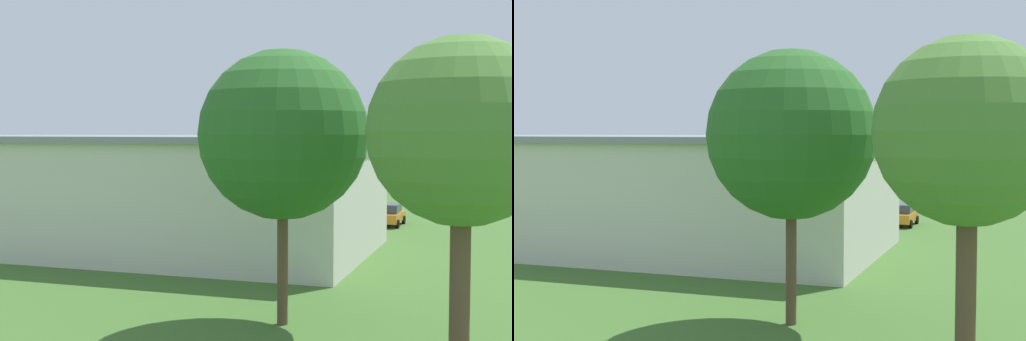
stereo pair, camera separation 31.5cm
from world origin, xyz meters
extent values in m
plane|color=#3D6628|center=(0.00, 0.00, 0.00)|extent=(400.00, 400.00, 0.00)
cube|color=beige|center=(-1.14, 40.25, 3.26)|extent=(27.52, 15.92, 6.52)
cube|color=gray|center=(-1.14, 40.25, 6.69)|extent=(28.14, 16.54, 0.35)
cube|color=#384251|center=(-0.89, 32.69, 2.67)|extent=(9.46, 0.47, 5.34)
cylinder|color=#B21E1E|center=(5.46, -3.13, 4.38)|extent=(4.90, 6.62, 2.13)
cone|color=black|center=(3.32, -6.36, 3.82)|extent=(1.09, 1.10, 0.87)
cube|color=#B21E1E|center=(5.00, -3.82, 4.09)|extent=(8.52, 6.31, 0.33)
cube|color=#B21E1E|center=(4.66, -4.33, 5.37)|extent=(8.52, 6.31, 0.33)
cube|color=#B21E1E|center=(7.15, -0.58, 5.90)|extent=(0.79, 1.12, 1.45)
cube|color=#B21E1E|center=(7.24, -0.45, 4.86)|extent=(2.67, 2.19, 0.21)
cylinder|color=black|center=(4.38, -3.04, 2.99)|extent=(0.47, 0.61, 0.64)
cylinder|color=black|center=(5.97, -4.09, 2.99)|extent=(0.47, 0.61, 0.64)
cylinder|color=#332D28|center=(2.36, -2.44, 4.73)|extent=(0.22, 0.27, 1.35)
cylinder|color=#332D28|center=(7.30, -5.71, 4.73)|extent=(0.22, 0.27, 1.35)
cube|color=orange|center=(-13.05, 24.44, 0.66)|extent=(1.80, 4.08, 0.67)
cube|color=#2D3842|center=(-13.05, 24.44, 1.32)|extent=(1.57, 2.29, 0.65)
cylinder|color=black|center=(-13.94, 25.81, 0.32)|extent=(0.23, 0.64, 0.64)
cylinder|color=black|center=(-12.20, 25.83, 0.32)|extent=(0.23, 0.64, 0.64)
cylinder|color=black|center=(-13.91, 23.05, 0.32)|extent=(0.23, 0.64, 0.64)
cylinder|color=black|center=(-12.16, 23.07, 0.32)|extent=(0.23, 0.64, 0.64)
cube|color=#B7B7BC|center=(10.28, 26.52, 0.66)|extent=(2.27, 4.47, 0.69)
cube|color=#2D3842|center=(10.28, 26.52, 1.32)|extent=(1.84, 2.57, 0.63)
cylinder|color=black|center=(9.23, 27.86, 0.32)|extent=(0.29, 0.66, 0.64)
cylinder|color=black|center=(11.00, 28.07, 0.32)|extent=(0.29, 0.66, 0.64)
cylinder|color=black|center=(9.57, 24.97, 0.32)|extent=(0.29, 0.66, 0.64)
cylinder|color=black|center=(11.34, 25.17, 0.32)|extent=(0.29, 0.66, 0.64)
cube|color=black|center=(16.82, 26.65, 0.65)|extent=(1.82, 4.33, 0.65)
cube|color=#2D3842|center=(16.82, 26.65, 1.29)|extent=(1.59, 2.43, 0.64)
cylinder|color=black|center=(15.92, 28.11, 0.32)|extent=(0.22, 0.64, 0.64)
cylinder|color=black|center=(17.70, 28.12, 0.32)|extent=(0.22, 0.64, 0.64)
cylinder|color=black|center=(15.94, 25.17, 0.32)|extent=(0.22, 0.64, 0.64)
cylinder|color=black|center=(17.72, 25.19, 0.32)|extent=(0.22, 0.64, 0.64)
cylinder|color=orange|center=(1.91, 23.79, 0.41)|extent=(0.45, 0.45, 0.82)
cylinder|color=beige|center=(1.91, 23.79, 1.11)|extent=(0.53, 0.53, 0.58)
sphere|color=brown|center=(1.91, 23.79, 1.51)|extent=(0.22, 0.22, 0.22)
cylinder|color=#3F3F47|center=(5.50, 20.64, 0.42)|extent=(0.33, 0.33, 0.85)
cylinder|color=beige|center=(5.50, 20.64, 1.15)|extent=(0.39, 0.39, 0.60)
sphere|color=beige|center=(5.50, 20.64, 1.56)|extent=(0.23, 0.23, 0.23)
cylinder|color=#72338C|center=(3.37, 24.99, 0.43)|extent=(0.45, 0.45, 0.87)
cylinder|color=#72338C|center=(3.37, 24.99, 1.18)|extent=(0.54, 0.54, 0.62)
sphere|color=#D8AD84|center=(3.37, 24.99, 1.60)|extent=(0.24, 0.24, 0.24)
cylinder|color=brown|center=(-21.57, 58.55, 2.78)|extent=(0.57, 0.57, 5.57)
sphere|color=#4C7F33|center=(-21.57, 58.55, 7.16)|extent=(5.33, 5.33, 5.33)
cylinder|color=brown|center=(-14.80, 54.16, 2.58)|extent=(0.40, 0.40, 5.16)
sphere|color=#286023|center=(-14.80, 54.16, 7.03)|extent=(6.26, 6.26, 6.26)
camera|label=1|loc=(-23.58, 79.57, 7.17)|focal=51.54mm
camera|label=2|loc=(-23.88, 79.45, 7.17)|focal=51.54mm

